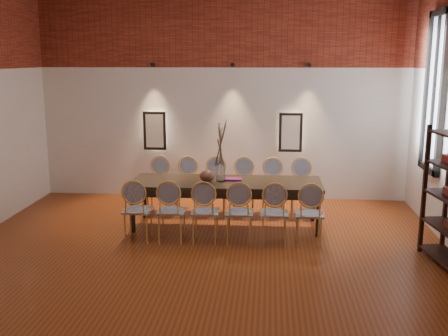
# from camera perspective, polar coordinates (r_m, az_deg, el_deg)

# --- Properties ---
(floor) EXTENTS (7.00, 7.00, 0.02)m
(floor) POSITION_cam_1_polar(r_m,az_deg,el_deg) (7.03, -2.83, -10.63)
(floor) COLOR brown
(floor) RESTS_ON ground
(wall_back) EXTENTS (7.00, 0.10, 4.00)m
(wall_back) POSITION_cam_1_polar(r_m,az_deg,el_deg) (10.04, -0.17, 8.04)
(wall_back) COLOR silver
(wall_back) RESTS_ON ground
(wall_front) EXTENTS (7.00, 0.10, 4.00)m
(wall_front) POSITION_cam_1_polar(r_m,az_deg,el_deg) (3.09, -12.20, -1.16)
(wall_front) COLOR silver
(wall_front) RESTS_ON ground
(brick_band_back) EXTENTS (7.00, 0.02, 1.50)m
(brick_band_back) POSITION_cam_1_polar(r_m,az_deg,el_deg) (9.96, -0.21, 15.20)
(brick_band_back) COLOR maroon
(brick_band_back) RESTS_ON ground
(niche_left) EXTENTS (0.36, 0.06, 0.66)m
(niche_left) POSITION_cam_1_polar(r_m,az_deg,el_deg) (10.21, -7.52, 4.05)
(niche_left) COLOR #FFEAC6
(niche_left) RESTS_ON wall_back
(niche_right) EXTENTS (0.36, 0.06, 0.66)m
(niche_right) POSITION_cam_1_polar(r_m,az_deg,el_deg) (9.98, 7.25, 3.88)
(niche_right) COLOR #FFEAC6
(niche_right) RESTS_ON wall_back
(spot_fixture_left) EXTENTS (0.08, 0.10, 0.08)m
(spot_fixture_left) POSITION_cam_1_polar(r_m,az_deg,el_deg) (10.09, -7.75, 11.08)
(spot_fixture_left) COLOR black
(spot_fixture_left) RESTS_ON wall_back
(spot_fixture_mid) EXTENTS (0.08, 0.10, 0.08)m
(spot_fixture_mid) POSITION_cam_1_polar(r_m,az_deg,el_deg) (9.87, 0.94, 11.17)
(spot_fixture_mid) COLOR black
(spot_fixture_mid) RESTS_ON wall_back
(spot_fixture_right) EXTENTS (0.08, 0.10, 0.08)m
(spot_fixture_right) POSITION_cam_1_polar(r_m,az_deg,el_deg) (9.87, 9.23, 11.02)
(spot_fixture_right) COLOR black
(spot_fixture_right) RESTS_ON wall_back
(window_glass) EXTENTS (0.02, 0.78, 2.38)m
(window_glass) POSITION_cam_1_polar(r_m,az_deg,el_deg) (8.82, 22.05, 7.61)
(window_glass) COLOR silver
(window_glass) RESTS_ON wall_right
(window_frame) EXTENTS (0.08, 0.90, 2.50)m
(window_frame) POSITION_cam_1_polar(r_m,az_deg,el_deg) (8.81, 21.92, 7.61)
(window_frame) COLOR black
(window_frame) RESTS_ON wall_right
(window_mullion) EXTENTS (0.06, 0.06, 2.40)m
(window_mullion) POSITION_cam_1_polar(r_m,az_deg,el_deg) (8.81, 21.92, 7.61)
(window_mullion) COLOR black
(window_mullion) RESTS_ON wall_right
(dining_table) EXTENTS (3.03, 1.00, 0.75)m
(dining_table) POSITION_cam_1_polar(r_m,az_deg,el_deg) (8.45, 0.24, -3.92)
(dining_table) COLOR black
(dining_table) RESTS_ON floor
(chair_near_a) EXTENTS (0.44, 0.44, 0.94)m
(chair_near_a) POSITION_cam_1_polar(r_m,az_deg,el_deg) (7.89, -9.36, -4.53)
(chair_near_a) COLOR tan
(chair_near_a) RESTS_ON floor
(chair_near_b) EXTENTS (0.44, 0.44, 0.94)m
(chair_near_b) POSITION_cam_1_polar(r_m,az_deg,el_deg) (7.78, -5.74, -4.65)
(chair_near_b) COLOR tan
(chair_near_b) RESTS_ON floor
(chair_near_c) EXTENTS (0.44, 0.44, 0.94)m
(chair_near_c) POSITION_cam_1_polar(r_m,az_deg,el_deg) (7.71, -2.05, -4.75)
(chair_near_c) COLOR tan
(chair_near_c) RESTS_ON floor
(chair_near_d) EXTENTS (0.44, 0.44, 0.94)m
(chair_near_d) POSITION_cam_1_polar(r_m,az_deg,el_deg) (7.67, 1.70, -4.84)
(chair_near_d) COLOR tan
(chair_near_d) RESTS_ON floor
(chair_near_e) EXTENTS (0.44, 0.44, 0.94)m
(chair_near_e) POSITION_cam_1_polar(r_m,az_deg,el_deg) (7.67, 5.48, -4.90)
(chair_near_e) COLOR tan
(chair_near_e) RESTS_ON floor
(chair_near_f) EXTENTS (0.44, 0.44, 0.94)m
(chair_near_f) POSITION_cam_1_polar(r_m,az_deg,el_deg) (7.70, 9.24, -4.94)
(chair_near_f) COLOR tan
(chair_near_f) RESTS_ON floor
(chair_far_a) EXTENTS (0.44, 0.44, 0.94)m
(chair_far_a) POSITION_cam_1_polar(r_m,az_deg,el_deg) (9.33, -7.15, -1.88)
(chair_far_a) COLOR tan
(chair_far_a) RESTS_ON floor
(chair_far_b) EXTENTS (0.44, 0.44, 0.94)m
(chair_far_b) POSITION_cam_1_polar(r_m,az_deg,el_deg) (9.24, -4.09, -1.95)
(chair_far_b) COLOR tan
(chair_far_b) RESTS_ON floor
(chair_far_c) EXTENTS (0.44, 0.44, 0.94)m
(chair_far_c) POSITION_cam_1_polar(r_m,az_deg,el_deg) (9.18, -0.98, -2.01)
(chair_far_c) COLOR tan
(chair_far_c) RESTS_ON floor
(chair_far_d) EXTENTS (0.44, 0.44, 0.94)m
(chair_far_d) POSITION_cam_1_polar(r_m,az_deg,el_deg) (9.15, 2.16, -2.07)
(chair_far_d) COLOR tan
(chair_far_d) RESTS_ON floor
(chair_far_e) EXTENTS (0.44, 0.44, 0.94)m
(chair_far_e) POSITION_cam_1_polar(r_m,az_deg,el_deg) (9.14, 5.32, -2.12)
(chair_far_e) COLOR tan
(chair_far_e) RESTS_ON floor
(chair_far_f) EXTENTS (0.44, 0.44, 0.94)m
(chair_far_f) POSITION_cam_1_polar(r_m,az_deg,el_deg) (9.17, 8.46, -2.17)
(chair_far_f) COLOR tan
(chair_far_f) RESTS_ON floor
(vase) EXTENTS (0.14, 0.14, 0.30)m
(vase) POSITION_cam_1_polar(r_m,az_deg,el_deg) (8.33, -0.37, -0.43)
(vase) COLOR silver
(vase) RESTS_ON dining_table
(dried_branches) EXTENTS (0.50, 0.50, 0.70)m
(dried_branches) POSITION_cam_1_polar(r_m,az_deg,el_deg) (8.24, -0.37, 2.63)
(dried_branches) COLOR #4C3929
(dried_branches) RESTS_ON vase
(bowl) EXTENTS (0.24, 0.24, 0.18)m
(bowl) POSITION_cam_1_polar(r_m,az_deg,el_deg) (8.31, -1.87, -0.88)
(bowl) COLOR brown
(bowl) RESTS_ON dining_table
(book) EXTENTS (0.26, 0.18, 0.03)m
(book) POSITION_cam_1_polar(r_m,az_deg,el_deg) (8.43, 1.03, -1.23)
(book) COLOR #87156B
(book) RESTS_ON dining_table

